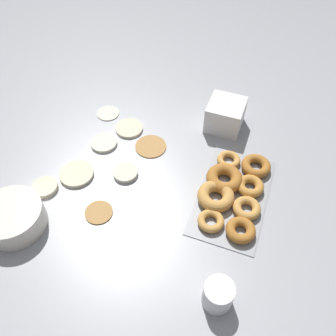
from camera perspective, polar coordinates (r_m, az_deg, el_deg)
The scene contains 13 objects.
ground_plane at distance 1.20m, azimuth -4.16°, elevation 0.18°, with size 3.00×3.00×0.00m, color #9EA0A5.
pancake_0 at distance 1.18m, azimuth -6.84°, elevation -0.75°, with size 0.08×0.08×0.01m, color beige.
pancake_1 at distance 1.32m, azimuth -6.23°, elevation 6.35°, with size 0.10×0.10×0.01m, color beige.
pancake_2 at distance 1.39m, azimuth -9.60°, elevation 8.72°, with size 0.08×0.08×0.01m, color silver.
pancake_3 at distance 1.28m, azimuth -10.24°, elevation 4.01°, with size 0.09×0.09×0.01m, color silver.
pancake_4 at distance 1.10m, azimuth -11.06°, elevation -6.94°, with size 0.09×0.09×0.01m, color #B27F42.
pancake_5 at distance 1.25m, azimuth -2.79°, elevation 3.55°, with size 0.11×0.11×0.01m, color #B27F42.
pancake_6 at distance 1.20m, azimuth -14.43°, elevation -0.91°, with size 0.11×0.11×0.01m, color beige.
pancake_7 at distance 1.20m, azimuth -19.12°, elevation -2.92°, with size 0.08×0.08×0.02m, color beige.
donut_tray at distance 1.13m, azimuth 10.25°, elevation -3.64°, with size 0.37×0.21×0.04m.
batter_bowl at distance 1.13m, azimuth -23.59°, elevation -7.30°, with size 0.18×0.18×0.07m.
container_stack at distance 1.31m, azimuth 9.17°, elevation 8.36°, with size 0.13×0.12×0.11m.
paper_cup at distance 0.94m, azimuth 8.02°, elevation -19.51°, with size 0.08×0.08×0.08m.
Camera 1 is at (-0.69, -0.35, 0.92)m, focal length 38.00 mm.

